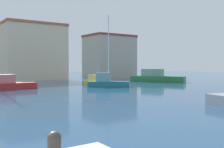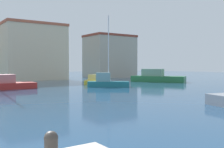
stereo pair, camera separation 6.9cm
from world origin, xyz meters
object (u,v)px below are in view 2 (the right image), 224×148
at_px(mooring_bollard, 51,145).
at_px(motorboat_yellow_behind_lamppost, 94,80).
at_px(motorboat_green_inner_mooring, 157,77).
at_px(sailboat_teal_near_pier, 107,82).

bearing_deg(mooring_bollard, motorboat_yellow_behind_lamppost, 57.88).
bearing_deg(motorboat_green_inner_mooring, motorboat_yellow_behind_lamppost, 163.30).
relative_size(mooring_bollard, sailboat_teal_near_pier, 0.06).
xyz_separation_m(mooring_bollard, motorboat_yellow_behind_lamppost, (19.19, 30.56, -0.87)).
xyz_separation_m(motorboat_green_inner_mooring, motorboat_yellow_behind_lamppost, (-10.33, 3.10, -0.33)).
distance_m(mooring_bollard, motorboat_yellow_behind_lamppost, 36.09).
bearing_deg(mooring_bollard, motorboat_green_inner_mooring, 42.93).
xyz_separation_m(sailboat_teal_near_pier, motorboat_yellow_behind_lamppost, (2.21, 6.88, -0.22)).
bearing_deg(sailboat_teal_near_pier, motorboat_yellow_behind_lamppost, 72.17).
distance_m(sailboat_teal_near_pier, motorboat_green_inner_mooring, 13.10).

